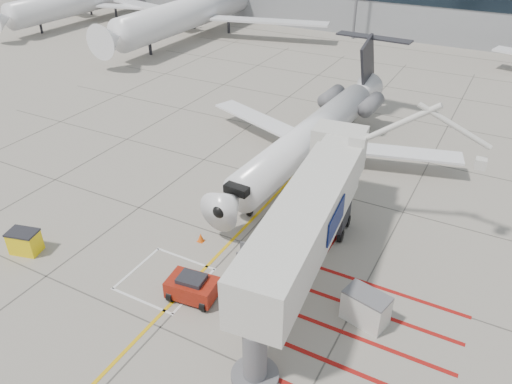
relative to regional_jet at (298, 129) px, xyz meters
The scene contains 9 objects.
ground_plane 13.93m from the regional_jet, 87.77° to the right, with size 260.00×260.00×0.00m, color gray.
regional_jet is the anchor object (origin of this frame).
jet_bridge 12.72m from the regional_jet, 64.70° to the right, with size 8.78×18.53×7.41m, color silver, non-canonical shape.
pushback_tug 15.19m from the regional_jet, 87.09° to the right, with size 2.58×1.61×1.50m, color maroon, non-canonical shape.
spill_bin 19.51m from the regional_jet, 122.06° to the right, with size 1.68×1.12×1.46m, color yellow, non-canonical shape.
baggage_cart 11.49m from the regional_jet, 78.77° to the right, with size 1.70×1.07×1.07m, color #57585C, non-canonical shape.
ground_power_unit 15.55m from the regional_jet, 52.69° to the right, with size 2.20×1.28×1.74m, color silver, non-canonical shape.
cone_nose 11.21m from the regional_jet, 98.87° to the right, with size 0.41×0.41×0.57m, color #EB550C.
cone_side 6.97m from the regional_jet, 59.57° to the right, with size 0.41×0.41×0.57m, color #E4530C.
Camera 1 is at (12.55, -17.22, 18.60)m, focal length 35.00 mm.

